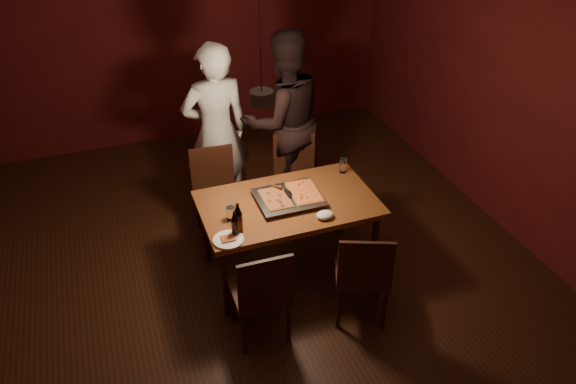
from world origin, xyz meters
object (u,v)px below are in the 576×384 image
object	(u,v)px
chair_far_left	(215,185)
pendant_lamp	(262,96)
beer_bottle_a	(235,223)
dining_table	(288,209)
diner_dark	(284,120)
beer_bottle_b	(238,218)
plate_slice	(228,240)
chair_near_left	(262,288)
chair_near_right	(363,270)
pizza_tray	(289,199)
chair_far_right	(295,170)
diner_white	(216,132)

from	to	relation	value
chair_far_left	pendant_lamp	bearing A→B (deg)	110.23
beer_bottle_a	pendant_lamp	distance (m)	1.00
dining_table	diner_dark	xyz separation A→B (m)	(0.37, 1.14, 0.26)
beer_bottle_a	beer_bottle_b	xyz separation A→B (m)	(0.04, 0.03, 0.02)
beer_bottle_a	plate_slice	bearing A→B (deg)	-145.12
beer_bottle_a	beer_bottle_b	bearing A→B (deg)	41.94
chair_near_left	plate_slice	size ratio (longest dim) A/B	2.01
chair_near_right	dining_table	bearing A→B (deg)	135.07
beer_bottle_a	pizza_tray	bearing A→B (deg)	28.74
pizza_tray	chair_far_right	bearing A→B (deg)	67.33
plate_slice	diner_dark	size ratio (longest dim) A/B	0.13
dining_table	chair_near_left	world-z (taller)	chair_near_left
dining_table	chair_near_right	bearing A→B (deg)	-67.03
chair_far_right	beer_bottle_a	xyz separation A→B (m)	(-0.91, -1.10, 0.32)
chair_near_left	pendant_lamp	world-z (taller)	pendant_lamp
chair_near_right	beer_bottle_b	world-z (taller)	beer_bottle_b
pizza_tray	diner_dark	world-z (taller)	diner_dark
diner_dark	beer_bottle_a	bearing A→B (deg)	51.90
chair_near_left	plate_slice	distance (m)	0.46
dining_table	chair_far_right	distance (m)	0.90
chair_near_left	pizza_tray	size ratio (longest dim) A/B	0.88
dining_table	beer_bottle_a	xyz separation A→B (m)	(-0.55, -0.29, 0.19)
chair_far_left	pendant_lamp	world-z (taller)	pendant_lamp
chair_far_left	beer_bottle_a	xyz separation A→B (m)	(-0.09, -1.10, 0.32)
chair_far_right	dining_table	bearing A→B (deg)	79.89
chair_near_right	plate_slice	xyz separation A→B (m)	(-0.96, 0.45, 0.22)
chair_near_right	beer_bottle_b	bearing A→B (deg)	169.92
chair_near_right	diner_white	distance (m)	2.10
chair_far_left	chair_near_right	bearing A→B (deg)	120.06
beer_bottle_b	dining_table	bearing A→B (deg)	27.32
chair_far_right	pizza_tray	size ratio (longest dim) A/B	0.93
chair_far_left	beer_bottle_b	distance (m)	1.13
chair_far_left	chair_near_right	world-z (taller)	same
beer_bottle_a	plate_slice	size ratio (longest dim) A/B	0.93
plate_slice	pendant_lamp	bearing A→B (deg)	39.42
diner_dark	pendant_lamp	world-z (taller)	pendant_lamp
chair_far_right	pendant_lamp	bearing A→B (deg)	69.05
dining_table	beer_bottle_b	size ratio (longest dim) A/B	5.66
pizza_tray	beer_bottle_a	world-z (taller)	beer_bottle_a
beer_bottle_a	beer_bottle_b	world-z (taller)	beer_bottle_b
chair_near_right	pizza_tray	bearing A→B (deg)	134.15
pizza_tray	diner_white	distance (m)	1.21
dining_table	pizza_tray	world-z (taller)	pizza_tray
diner_dark	chair_far_right	bearing A→B (deg)	84.07
diner_white	pendant_lamp	distance (m)	1.46
beer_bottle_b	pendant_lamp	distance (m)	0.96
chair_near_left	pendant_lamp	size ratio (longest dim) A/B	0.44
pizza_tray	plate_slice	xyz separation A→B (m)	(-0.63, -0.36, -0.01)
beer_bottle_a	chair_near_left	bearing A→B (deg)	-80.25
chair_far_right	chair_near_right	xyz separation A→B (m)	(-0.03, -1.60, 0.00)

